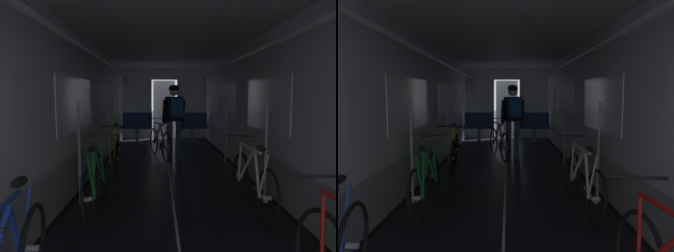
{
  "view_description": "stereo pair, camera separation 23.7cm",
  "coord_description": "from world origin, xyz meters",
  "views": [
    {
      "loc": [
        -0.19,
        -2.14,
        1.47
      ],
      "look_at": [
        0.0,
        4.62,
        0.83
      ],
      "focal_mm": 33.79,
      "sensor_mm": 36.0,
      "label": 1
    },
    {
      "loc": [
        0.05,
        -2.14,
        1.47
      ],
      "look_at": [
        0.0,
        4.62,
        0.83
      ],
      "focal_mm": 33.79,
      "sensor_mm": 36.0,
      "label": 2
    }
  ],
  "objects": [
    {
      "name": "bicycle_purple_in_aisle",
      "position": [
        -0.17,
        5.31,
        0.38
      ],
      "size": [
        0.63,
        1.63,
        0.93
      ],
      "color": "black",
      "rests_on": "ground"
    },
    {
      "name": "person_cyclist_aisle",
      "position": [
        0.15,
        5.05,
        1.07
      ],
      "size": [
        0.56,
        0.46,
        1.73
      ],
      "color": "#384C75",
      "rests_on": "ground"
    },
    {
      "name": "bicycle_green",
      "position": [
        -0.99,
        1.79,
        0.38
      ],
      "size": [
        0.44,
        1.69,
        0.95
      ],
      "color": "black",
      "rests_on": "ground"
    },
    {
      "name": "bench_seat_far_left",
      "position": [
        -0.9,
        8.07,
        0.57
      ],
      "size": [
        0.98,
        0.51,
        0.95
      ],
      "color": "gray",
      "rests_on": "ground"
    },
    {
      "name": "bicycle_white",
      "position": [
        0.99,
        1.78,
        0.38
      ],
      "size": [
        0.44,
        1.69,
        0.95
      ],
      "color": "black",
      "rests_on": "ground"
    },
    {
      "name": "train_car_shell",
      "position": [
        -0.0,
        3.6,
        1.7
      ],
      "size": [
        3.14,
        12.34,
        2.57
      ],
      "color": "black",
      "rests_on": "ground"
    },
    {
      "name": "bicycle_yellow",
      "position": [
        -1.04,
        4.1,
        0.38
      ],
      "size": [
        0.44,
        1.69,
        0.94
      ],
      "color": "black",
      "rests_on": "ground"
    },
    {
      "name": "bench_seat_far_right",
      "position": [
        0.9,
        8.07,
        0.57
      ],
      "size": [
        0.98,
        0.51,
        0.95
      ],
      "color": "gray",
      "rests_on": "ground"
    }
  ]
}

